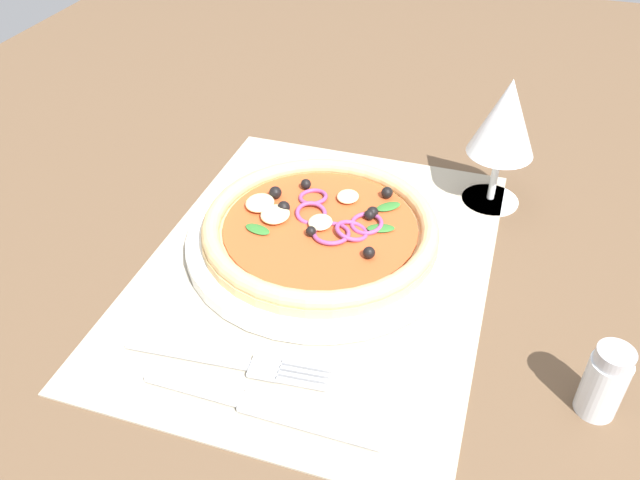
% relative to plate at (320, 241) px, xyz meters
% --- Properties ---
extents(ground_plane, '(1.90, 1.40, 0.02)m').
position_rel_plate_xyz_m(ground_plane, '(0.03, 0.01, -0.02)').
color(ground_plane, brown).
extents(placemat, '(0.44, 0.33, 0.00)m').
position_rel_plate_xyz_m(placemat, '(0.03, 0.01, -0.01)').
color(placemat, '#A39984').
rests_on(placemat, ground_plane).
extents(plate, '(0.27, 0.27, 0.01)m').
position_rel_plate_xyz_m(plate, '(0.00, 0.00, 0.00)').
color(plate, silver).
rests_on(plate, placemat).
extents(pizza, '(0.24, 0.24, 0.03)m').
position_rel_plate_xyz_m(pizza, '(-0.00, -0.00, 0.02)').
color(pizza, tan).
rests_on(pizza, plate).
extents(fork, '(0.03, 0.18, 0.00)m').
position_rel_plate_xyz_m(fork, '(0.17, -0.02, -0.01)').
color(fork, '#B2B5BA').
rests_on(fork, placemat).
extents(knife, '(0.02, 0.20, 0.01)m').
position_rel_plate_xyz_m(knife, '(0.21, 0.02, -0.00)').
color(knife, '#B2B5BA').
rests_on(knife, placemat).
extents(wine_glass, '(0.07, 0.07, 0.15)m').
position_rel_plate_xyz_m(wine_glass, '(-0.14, 0.16, 0.09)').
color(wine_glass, silver).
rests_on(wine_glass, ground_plane).
extents(pepper_shaker, '(0.03, 0.03, 0.07)m').
position_rel_plate_xyz_m(pepper_shaker, '(0.12, 0.27, 0.02)').
color(pepper_shaker, silver).
rests_on(pepper_shaker, ground_plane).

